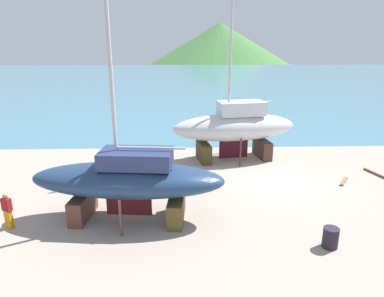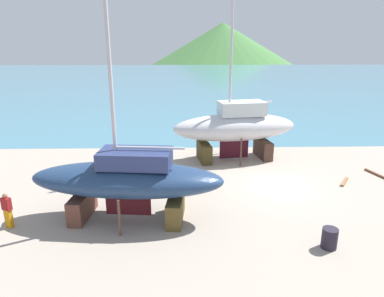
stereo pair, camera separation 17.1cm
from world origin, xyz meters
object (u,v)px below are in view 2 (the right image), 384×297
Objects in this scene: sailboat_mid_port at (235,127)px; barrel_tipped_left at (204,182)px; worker at (7,210)px; sailboat_large_starboard at (128,179)px; barrel_rust_mid at (329,238)px.

sailboat_mid_port is 19.05× the size of barrel_tipped_left.
sailboat_mid_port reaches higher than worker.
worker is (-5.45, -0.72, -1.17)m from sailboat_large_starboard.
worker is at bearing 12.69° from sailboat_large_starboard.
barrel_tipped_left is (-4.86, 6.21, -0.02)m from barrel_rust_mid.
barrel_tipped_left is at bearing 139.04° from worker.
worker reaches higher than barrel_tipped_left.
sailboat_large_starboard is 0.86× the size of sailboat_mid_port.
sailboat_large_starboard is at bearing 162.42° from barrel_rust_mid.
sailboat_large_starboard is 8.22× the size of worker.
sailboat_mid_port reaches higher than barrel_tipped_left.
barrel_rust_mid is at bearing 92.43° from sailboat_mid_port.
barrel_rust_mid is (8.68, -2.75, -1.61)m from sailboat_large_starboard.
sailboat_mid_port is at bearing 101.34° from barrel_rust_mid.
sailboat_mid_port is 6.27m from barrel_tipped_left.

